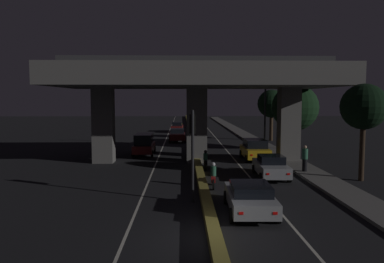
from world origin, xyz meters
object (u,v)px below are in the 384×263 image
street_lamp (262,100)px  pedestrian_on_sidewalk (305,158)px  car_silver_second (271,166)px  car_dark_red_lead_oncoming (144,144)px  car_dark_red_second_oncoming (177,135)px  motorcycle_red_filtering_near (213,177)px  car_silver_lead (250,197)px  traffic_light_left_of_median (192,139)px  car_taxi_yellow_third (255,149)px  car_dark_red_third_oncoming (177,127)px  motorcycle_black_filtering_mid (205,161)px

street_lamp → pedestrian_on_sidewalk: size_ratio=4.80×
car_silver_second → car_dark_red_lead_oncoming: bearing=43.7°
car_silver_second → car_dark_red_second_oncoming: size_ratio=1.03×
motorcycle_red_filtering_near → car_silver_lead: bearing=-161.9°
motorcycle_red_filtering_near → traffic_light_left_of_median: bearing=160.7°
street_lamp → car_taxi_yellow_third: bearing=-106.9°
car_silver_lead → car_dark_red_third_oncoming: bearing=6.9°
car_dark_red_lead_oncoming → motorcycle_red_filtering_near: bearing=22.5°
car_silver_lead → pedestrian_on_sidewalk: 10.33m
car_dark_red_lead_oncoming → car_dark_red_second_oncoming: bearing=165.2°
car_silver_lead → car_dark_red_third_oncoming: size_ratio=0.98×
street_lamp → car_dark_red_lead_oncoming: street_lamp is taller
traffic_light_left_of_median → car_silver_second: size_ratio=1.05×
car_dark_red_third_oncoming → motorcycle_red_filtering_near: bearing=6.8°
car_dark_red_second_oncoming → car_taxi_yellow_third: bearing=24.5°
car_dark_red_lead_oncoming → pedestrian_on_sidewalk: pedestrian_on_sidewalk is taller
car_silver_lead → car_dark_red_third_oncoming: 42.03m
car_silver_second → car_silver_lead: bearing=161.8°
car_silver_lead → car_dark_red_lead_oncoming: car_dark_red_lead_oncoming is taller
car_taxi_yellow_third → motorcycle_black_filtering_mid: bearing=132.1°
car_silver_lead → car_dark_red_lead_oncoming: bearing=21.8°
traffic_light_left_of_median → motorcycle_black_filtering_mid: size_ratio=2.30×
car_silver_lead → car_dark_red_second_oncoming: car_dark_red_second_oncoming is taller
car_dark_red_lead_oncoming → car_dark_red_third_oncoming: car_dark_red_lead_oncoming is taller
traffic_light_left_of_median → motorcycle_red_filtering_near: (1.28, 2.97, -2.49)m
traffic_light_left_of_median → car_silver_lead: traffic_light_left_of_median is taller
car_taxi_yellow_third → pedestrian_on_sidewalk: bearing=-158.4°
car_dark_red_third_oncoming → pedestrian_on_sidewalk: size_ratio=2.55×
car_dark_red_lead_oncoming → car_dark_red_third_oncoming: 24.23m
car_silver_second → motorcycle_black_filtering_mid: car_silver_second is taller
car_dark_red_lead_oncoming → motorcycle_black_filtering_mid: 8.80m
car_silver_lead → motorcycle_black_filtering_mid: (-1.33, 10.68, -0.14)m
motorcycle_black_filtering_mid → car_silver_lead: bearing=-171.9°
traffic_light_left_of_median → motorcycle_black_filtering_mid: traffic_light_left_of_median is taller
car_silver_lead → motorcycle_red_filtering_near: motorcycle_red_filtering_near is taller
car_silver_second → car_dark_red_third_oncoming: size_ratio=0.96×
traffic_light_left_of_median → car_silver_second: bearing=46.8°
car_silver_second → motorcycle_red_filtering_near: bearing=125.0°
car_silver_lead → motorcycle_red_filtering_near: (-1.23, 4.92, -0.11)m
motorcycle_black_filtering_mid → pedestrian_on_sidewalk: (6.70, -1.86, 0.45)m
car_silver_lead → car_silver_second: bearing=-18.2°
street_lamp → car_silver_second: size_ratio=1.97×
car_dark_red_second_oncoming → motorcycle_red_filtering_near: size_ratio=2.24×
car_taxi_yellow_third → car_dark_red_second_oncoming: (-6.70, 13.97, -0.11)m
car_silver_second → car_dark_red_lead_oncoming: car_dark_red_lead_oncoming is taller
car_dark_red_second_oncoming → pedestrian_on_sidewalk: (9.01, -19.80, 0.26)m
pedestrian_on_sidewalk → car_dark_red_lead_oncoming: bearing=143.0°
car_taxi_yellow_third → pedestrian_on_sidewalk: 6.27m
motorcycle_red_filtering_near → motorcycle_black_filtering_mid: bearing=5.0°
motorcycle_red_filtering_near → car_dark_red_lead_oncoming: bearing=26.4°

